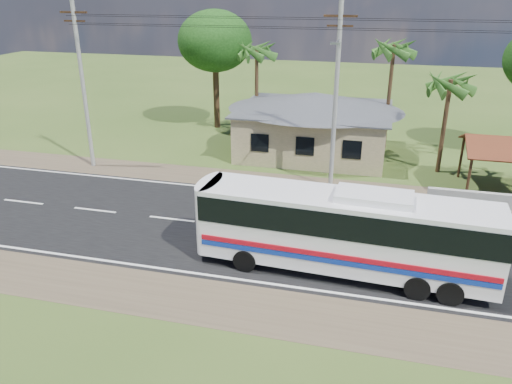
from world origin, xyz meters
TOP-DOWN VIEW (x-y plane):
  - ground at (0.00, 0.00)m, footprint 120.00×120.00m
  - road at (0.00, 0.00)m, footprint 120.00×16.00m
  - house at (1.00, 13.00)m, footprint 12.40×10.00m
  - waiting_shed at (13.00, 8.50)m, footprint 5.20×4.48m
  - concrete_barrier at (12.00, 5.60)m, footprint 7.00×0.30m
  - utility_poles at (2.67, 6.49)m, footprint 32.80×2.22m
  - palm_near at (9.50, 11.00)m, footprint 2.80×2.80m
  - palm_mid at (6.00, 15.50)m, footprint 2.80×2.80m
  - palm_far at (-4.00, 16.00)m, footprint 2.80×2.80m
  - tree_behind_house at (-8.00, 18.00)m, footprint 6.00×6.00m
  - coach_bus at (4.61, -2.97)m, footprint 12.21×3.16m
  - motorcycle at (9.03, 4.74)m, footprint 1.63×0.91m

SIDE VIEW (x-z plane):
  - ground at x=0.00m, z-range 0.00..0.00m
  - road at x=0.00m, z-range -0.01..0.02m
  - motorcycle at x=9.03m, z-range 0.00..0.81m
  - concrete_barrier at x=12.00m, z-range 0.00..0.90m
  - coach_bus at x=4.61m, z-range 0.27..4.03m
  - house at x=1.00m, z-range 0.14..5.14m
  - waiting_shed at x=13.00m, z-range 1.05..4.40m
  - palm_near at x=9.50m, z-range 2.36..9.06m
  - utility_poles at x=2.67m, z-range 0.27..11.27m
  - palm_far at x=-4.00m, z-range 2.83..10.53m
  - tree_behind_house at x=-8.00m, z-range 2.31..11.92m
  - palm_mid at x=6.00m, z-range 3.06..11.26m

